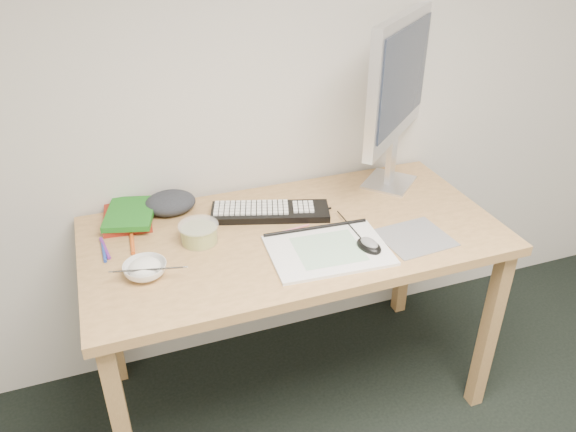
{
  "coord_description": "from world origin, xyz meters",
  "views": [
    {
      "loc": [
        -0.7,
        -0.08,
        1.75
      ],
      "look_at": [
        -0.17,
        1.4,
        0.83
      ],
      "focal_mm": 35.0,
      "sensor_mm": 36.0,
      "label": 1
    }
  ],
  "objects_px": {
    "keyboard": "(270,212)",
    "desk": "(294,251)",
    "monitor": "(399,83)",
    "rice_bowl": "(145,270)",
    "sketchpad": "(328,250)"
  },
  "relations": [
    {
      "from": "keyboard",
      "to": "desk",
      "type": "bearing_deg",
      "value": -55.39
    },
    {
      "from": "monitor",
      "to": "rice_bowl",
      "type": "bearing_deg",
      "value": 154.45
    },
    {
      "from": "sketchpad",
      "to": "monitor",
      "type": "distance_m",
      "value": 0.68
    },
    {
      "from": "sketchpad",
      "to": "keyboard",
      "type": "bearing_deg",
      "value": 113.3
    },
    {
      "from": "sketchpad",
      "to": "desk",
      "type": "bearing_deg",
      "value": 115.25
    },
    {
      "from": "rice_bowl",
      "to": "monitor",
      "type": "bearing_deg",
      "value": 16.8
    },
    {
      "from": "monitor",
      "to": "rice_bowl",
      "type": "xyz_separation_m",
      "value": [
        -0.98,
        -0.3,
        -0.38
      ]
    },
    {
      "from": "sketchpad",
      "to": "monitor",
      "type": "bearing_deg",
      "value": 44.91
    },
    {
      "from": "desk",
      "to": "keyboard",
      "type": "relative_size",
      "value": 3.37
    },
    {
      "from": "desk",
      "to": "sketchpad",
      "type": "height_order",
      "value": "sketchpad"
    },
    {
      "from": "desk",
      "to": "keyboard",
      "type": "distance_m",
      "value": 0.17
    },
    {
      "from": "rice_bowl",
      "to": "keyboard",
      "type": "bearing_deg",
      "value": 25.08
    },
    {
      "from": "desk",
      "to": "rice_bowl",
      "type": "height_order",
      "value": "rice_bowl"
    },
    {
      "from": "desk",
      "to": "rice_bowl",
      "type": "relative_size",
      "value": 10.79
    },
    {
      "from": "rice_bowl",
      "to": "desk",
      "type": "bearing_deg",
      "value": 9.54
    }
  ]
}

